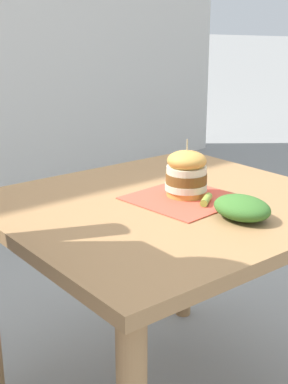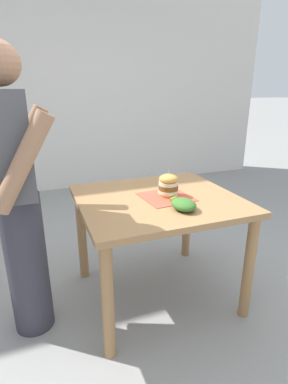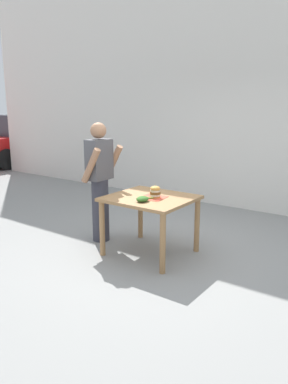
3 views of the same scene
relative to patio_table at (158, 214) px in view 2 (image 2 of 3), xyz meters
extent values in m
plane|color=gray|center=(0.00, 0.00, -0.65)|extent=(80.00, 80.00, 0.00)
cube|color=#9E7247|center=(0.00, 0.00, 0.10)|extent=(0.95, 1.05, 0.04)
cylinder|color=#9E7247|center=(-0.42, -0.47, -0.28)|extent=(0.07, 0.07, 0.73)
cylinder|color=#9E7247|center=(0.42, -0.47, -0.28)|extent=(0.07, 0.07, 0.73)
cylinder|color=#9E7247|center=(-0.42, 0.47, -0.28)|extent=(0.07, 0.07, 0.73)
cylinder|color=#9E7247|center=(0.42, 0.47, -0.28)|extent=(0.07, 0.07, 0.73)
cube|color=#D64C38|center=(-0.02, -0.05, 0.12)|extent=(0.34, 0.34, 0.00)
cylinder|color=gold|center=(0.00, -0.07, 0.14)|extent=(0.13, 0.13, 0.02)
cylinder|color=beige|center=(0.00, -0.07, 0.16)|extent=(0.14, 0.14, 0.02)
cylinder|color=brown|center=(0.00, -0.07, 0.18)|extent=(0.13, 0.13, 0.03)
cylinder|color=beige|center=(0.00, -0.07, 0.21)|extent=(0.13, 0.13, 0.02)
ellipsoid|color=gold|center=(0.00, -0.07, 0.24)|extent=(0.13, 0.13, 0.06)
cylinder|color=#D1B77F|center=(0.00, -0.07, 0.28)|extent=(0.00, 0.00, 0.05)
cylinder|color=#8EA83D|center=(-0.10, -0.07, 0.14)|extent=(0.06, 0.08, 0.02)
ellipsoid|color=#386B28|center=(-0.25, -0.06, 0.15)|extent=(0.18, 0.14, 0.07)
cylinder|color=#33333D|center=(-0.01, 0.86, -0.20)|extent=(0.24, 0.24, 0.90)
cube|color=#4C4C51|center=(-0.01, 0.86, 0.53)|extent=(0.36, 0.22, 0.56)
cylinder|color=#9E7051|center=(-0.24, 0.80, 0.48)|extent=(0.09, 0.34, 0.50)
cylinder|color=#9E7051|center=(0.22, 0.80, 0.48)|extent=(0.09, 0.34, 0.50)
camera|label=1|loc=(-1.21, 1.06, 0.67)|focal=50.00mm
camera|label=2|loc=(-1.73, 0.75, 0.81)|focal=28.00mm
camera|label=3|loc=(-3.82, -2.66, 1.28)|focal=35.00mm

